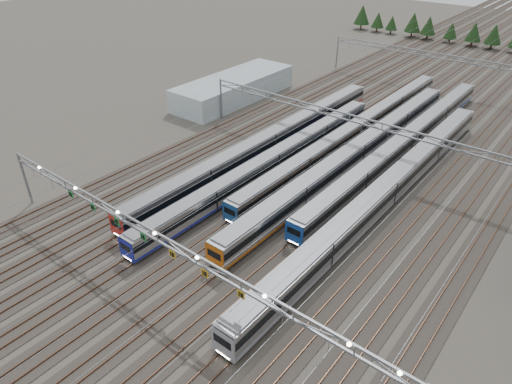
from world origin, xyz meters
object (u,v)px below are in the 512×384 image
Objects in this scene: train_a at (269,142)px; west_shed at (234,88)px; gantry_near at (156,239)px; train_b at (272,161)px; train_f at (386,191)px; gantry_far at (446,61)px; train_c at (356,130)px; train_d at (356,153)px; train_e at (405,142)px; gantry_mid at (349,123)px.

train_a is 2.09× the size of west_shed.
gantry_near reaches higher than train_a.
west_shed is (-26.53, 21.29, 0.53)m from train_b.
gantry_far reaches higher than train_f.
train_c is (9.00, 13.74, -0.12)m from train_a.
train_d is (13.50, 5.59, -0.00)m from train_a.
train_e is at bearing 62.86° from train_d.
train_a is 1.11× the size of gantry_near.
train_f reaches higher than train_b.
train_a is 14.61m from train_d.
train_c is 9.32m from train_d.
train_f reaches higher than train_c.
gantry_far reaches higher than train_b.
train_a is at bearing -150.70° from gantry_mid.
train_c is at bearing 118.88° from train_d.
train_f is at bearing -22.97° from west_shed.
train_e reaches higher than train_b.
train_b is 34.02m from west_shed.
train_a is at bearing -123.22° from train_c.
train_b is 29.97m from gantry_near.
train_c is (4.50, 18.80, 0.02)m from train_b.
gantry_mid is at bearing 141.49° from train_f.
gantry_mid is 1.88× the size of west_shed.
train_e is at bearing 55.19° from train_b.
west_shed is at bearing 175.41° from train_c.
west_shed reaches higher than train_e.
gantry_mid is (-6.75, -8.05, 4.42)m from train_e.
gantry_far reaches higher than west_shed.
train_b is 23.65m from train_e.
train_e is at bearing 50.03° from gantry_mid.
gantry_near reaches higher than gantry_mid.
gantry_mid reaches higher than train_d.
gantry_near is (-6.80, -48.17, 5.11)m from train_e.
gantry_near is (-11.30, -31.17, 4.96)m from train_f.
gantry_near reaches higher than train_d.
train_c is 1.21× the size of gantry_near.
train_c is 1.00× the size of train_f.
train_b is 0.84× the size of train_f.
gantry_far is at bearing 90.00° from gantry_mid.
train_e is at bearing -2.68° from west_shed.
west_shed reaches higher than train_c.
train_e is 0.98× the size of train_f.
gantry_mid is (0.05, 40.12, -0.70)m from gantry_near.
train_f is at bearing 70.08° from gantry_near.
train_c is at bearing 92.65° from gantry_near.
gantry_mid is at bearing -73.16° from train_c.
west_shed is at bearing 163.31° from train_d.
train_f is at bearing -50.51° from train_c.
train_b is 13.94m from train_d.
train_a is 6.77m from train_b.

